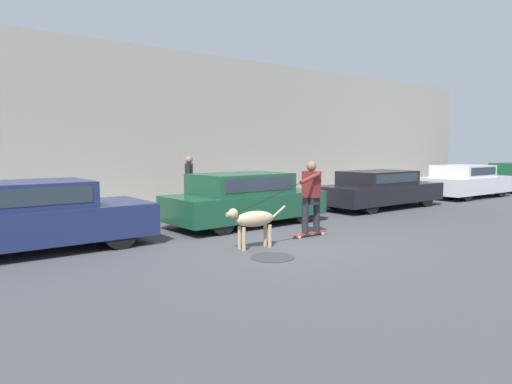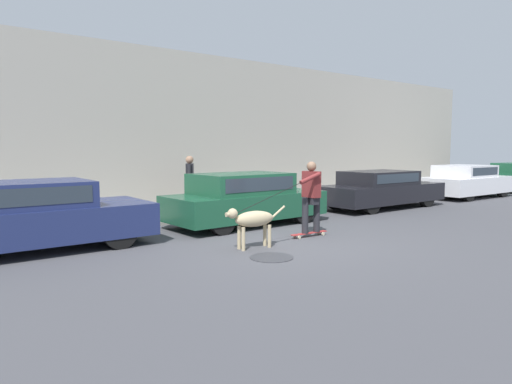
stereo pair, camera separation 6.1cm
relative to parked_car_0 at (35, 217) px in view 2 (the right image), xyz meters
The scene contains 11 objects.
ground_plane 4.79m from the parked_car_0, 26.62° to the right, with size 36.00×36.00×0.00m, color #47474C.
back_wall 5.88m from the parked_car_0, 40.77° to the left, with size 32.00×0.30×4.84m.
sidewalk_curb 4.87m from the parked_car_0, 28.62° to the left, with size 30.00×2.35×0.13m.
parked_car_0 is the anchor object (origin of this frame).
parked_car_1 4.77m from the parked_car_0, ahead, with size 4.09×1.84×1.29m.
parked_car_2 10.12m from the parked_car_0, ahead, with size 4.52×1.67×1.18m.
parked_car_3 15.31m from the parked_car_0, ahead, with size 4.04×1.88×1.25m.
dog 4.02m from the parked_car_0, 34.45° to the right, with size 1.30×0.39×0.80m.
skateboarder 5.43m from the parked_car_0, 22.48° to the right, with size 2.57×0.58×1.61m.
pedestrian_with_bag 5.20m from the parked_car_0, 27.96° to the left, with size 0.46×0.66×1.56m.
manhole_cover 4.43m from the parked_car_0, 44.37° to the right, with size 0.76×0.76×0.01m.
Camera 2 is at (-6.02, -6.96, 1.89)m, focal length 32.00 mm.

